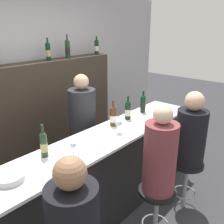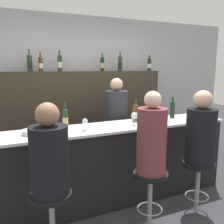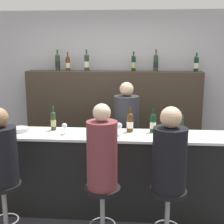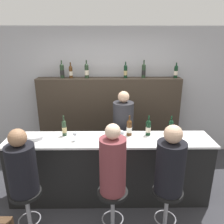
{
  "view_description": "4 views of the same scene",
  "coord_description": "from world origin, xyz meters",
  "views": [
    {
      "loc": [
        -1.77,
        -1.39,
        2.14
      ],
      "look_at": [
        0.09,
        0.22,
        1.26
      ],
      "focal_mm": 40.0,
      "sensor_mm": 36.0,
      "label": 1
    },
    {
      "loc": [
        -1.36,
        -2.49,
        1.72
      ],
      "look_at": [
        -0.08,
        0.31,
        1.16
      ],
      "focal_mm": 40.0,
      "sensor_mm": 36.0,
      "label": 2
    },
    {
      "loc": [
        0.38,
        -3.33,
        2.02
      ],
      "look_at": [
        0.08,
        0.29,
        1.26
      ],
      "focal_mm": 50.0,
      "sensor_mm": 36.0,
      "label": 3
    },
    {
      "loc": [
        0.01,
        -2.59,
        2.35
      ],
      "look_at": [
        0.04,
        0.35,
        1.37
      ],
      "focal_mm": 35.0,
      "sensor_mm": 36.0,
      "label": 4
    }
  ],
  "objects": [
    {
      "name": "metal_bowl",
      "position": [
        -1.06,
        0.27,
        1.02
      ],
      "size": [
        0.23,
        0.23,
        0.05
      ],
      "color": "#B7B7BC",
      "rests_on": "bar_counter"
    },
    {
      "name": "bar_stool_right",
      "position": [
        0.71,
        -0.4,
        0.49
      ],
      "size": [
        0.37,
        0.37,
        0.62
      ],
      "color": "gray",
      "rests_on": "ground_plane"
    },
    {
      "name": "wine_bottle_backbar_2",
      "position": [
        -0.42,
        1.59,
        1.79
      ],
      "size": [
        0.08,
        0.08,
        0.33
      ],
      "color": "#233823",
      "rests_on": "back_bar_cabinet"
    },
    {
      "name": "wine_bottle_backbar_1",
      "position": [
        -0.73,
        1.59,
        1.77
      ],
      "size": [
        0.07,
        0.07,
        0.3
      ],
      "color": "#4C2D14",
      "rests_on": "back_bar_cabinet"
    },
    {
      "name": "wine_bottle_backbar_5",
      "position": [
        1.28,
        1.59,
        1.77
      ],
      "size": [
        0.07,
        0.07,
        0.29
      ],
      "color": "black",
      "rests_on": "back_bar_cabinet"
    },
    {
      "name": "guest_seated_right",
      "position": [
        0.71,
        -0.4,
        0.99
      ],
      "size": [
        0.34,
        0.34,
        0.85
      ],
      "color": "black",
      "rests_on": "bar_stool_right"
    },
    {
      "name": "bar_stool_left",
      "position": [
        -1.0,
        -0.4,
        0.49
      ],
      "size": [
        0.37,
        0.37,
        0.62
      ],
      "color": "gray",
      "rests_on": "ground_plane"
    },
    {
      "name": "wine_bottle_counter_1",
      "position": [
        0.3,
        0.38,
        1.12
      ],
      "size": [
        0.08,
        0.08,
        0.31
      ],
      "color": "#4C2D14",
      "rests_on": "bar_counter"
    },
    {
      "name": "guest_seated_left",
      "position": [
        -1.0,
        -0.4,
        0.97
      ],
      "size": [
        0.33,
        0.33,
        0.81
      ],
      "color": "black",
      "rests_on": "bar_stool_left"
    },
    {
      "name": "wine_bottle_backbar_0",
      "position": [
        -0.89,
        1.59,
        1.79
      ],
      "size": [
        0.08,
        0.08,
        0.33
      ],
      "color": "#233823",
      "rests_on": "back_bar_cabinet"
    },
    {
      "name": "wine_bottle_counter_3",
      "position": [
        0.91,
        0.38,
        1.12
      ],
      "size": [
        0.07,
        0.07,
        0.3
      ],
      "color": "black",
      "rests_on": "bar_counter"
    },
    {
      "name": "bar_stool_middle",
      "position": [
        0.04,
        -0.4,
        0.49
      ],
      "size": [
        0.37,
        0.37,
        0.62
      ],
      "color": "gray",
      "rests_on": "ground_plane"
    },
    {
      "name": "wine_bottle_backbar_3",
      "position": [
        0.32,
        1.59,
        1.78
      ],
      "size": [
        0.07,
        0.07,
        0.3
      ],
      "color": "black",
      "rests_on": "back_bar_cabinet"
    },
    {
      "name": "guest_seated_middle",
      "position": [
        0.04,
        -0.4,
        1.0
      ],
      "size": [
        0.31,
        0.31,
        0.86
      ],
      "color": "brown",
      "rests_on": "bar_stool_middle"
    },
    {
      "name": "ground_plane",
      "position": [
        0.0,
        0.0,
        0.0
      ],
      "size": [
        16.0,
        16.0,
        0.0
      ],
      "primitive_type": "plane",
      "color": "#333338"
    },
    {
      "name": "wine_glass_0",
      "position": [
        -0.48,
        0.2,
        1.1
      ],
      "size": [
        0.07,
        0.07,
        0.14
      ],
      "color": "silver",
      "rests_on": "bar_counter"
    },
    {
      "name": "wine_bottle_counter_0",
      "position": [
        -0.66,
        0.38,
        1.12
      ],
      "size": [
        0.07,
        0.07,
        0.31
      ],
      "color": "#233823",
      "rests_on": "bar_counter"
    },
    {
      "name": "back_bar_cabinet",
      "position": [
        0.0,
        1.59,
        0.83
      ],
      "size": [
        2.77,
        0.28,
        1.65
      ],
      "color": "#382D23",
      "rests_on": "ground_plane"
    },
    {
      "name": "wall_back",
      "position": [
        0.0,
        1.81,
        1.3
      ],
      "size": [
        6.4,
        0.05,
        2.6
      ],
      "color": "#B2B2B7",
      "rests_on": "ground_plane"
    },
    {
      "name": "bar_counter",
      "position": [
        0.0,
        0.26,
        0.5
      ],
      "size": [
        2.96,
        0.55,
        1.0
      ],
      "color": "black",
      "rests_on": "ground_plane"
    },
    {
      "name": "wine_bottle_backbar_4",
      "position": [
        0.66,
        1.59,
        1.79
      ],
      "size": [
        0.08,
        0.08,
        0.34
      ],
      "color": "#233823",
      "rests_on": "back_bar_cabinet"
    },
    {
      "name": "bartender",
      "position": [
        0.24,
        0.85,
        0.72
      ],
      "size": [
        0.34,
        0.34,
        1.56
      ],
      "color": "#28282D",
      "rests_on": "ground_plane"
    },
    {
      "name": "wine_bottle_counter_2",
      "position": [
        0.58,
        0.38,
        1.12
      ],
      "size": [
        0.07,
        0.07,
        0.3
      ],
      "color": "black",
      "rests_on": "bar_counter"
    },
    {
      "name": "wine_glass_1",
      "position": [
        0.17,
        0.2,
        1.11
      ],
      "size": [
        0.08,
        0.08,
        0.16
      ],
      "color": "silver",
      "rests_on": "bar_counter"
    }
  ]
}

